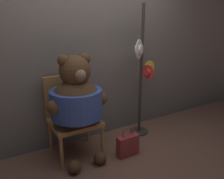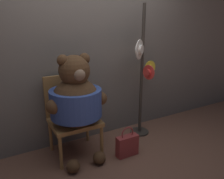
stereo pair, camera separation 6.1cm
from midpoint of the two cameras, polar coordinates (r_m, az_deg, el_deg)
The scene contains 6 objects.
ground_plane at distance 2.87m, azimuth -0.33°, elevation -16.81°, with size 14.00×14.00×0.00m, color brown.
wall_back at distance 2.98m, azimuth -6.70°, elevation 10.96°, with size 8.00×0.10×2.58m.
chair at distance 2.78m, azimuth -11.05°, elevation -6.07°, with size 0.57×0.51×0.98m.
teddy_bear at distance 2.54m, azimuth -9.92°, elevation -2.72°, with size 0.72×0.64×1.28m.
hat_display_rack at distance 3.10m, azimuth 7.33°, elevation 3.04°, with size 0.48×0.37×1.85m.
handbag_on_ground at distance 2.81m, azimuth 3.50°, elevation -14.24°, with size 0.28×0.10×0.39m.
Camera 1 is at (-1.22, -2.06, 1.59)m, focal length 35.00 mm.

